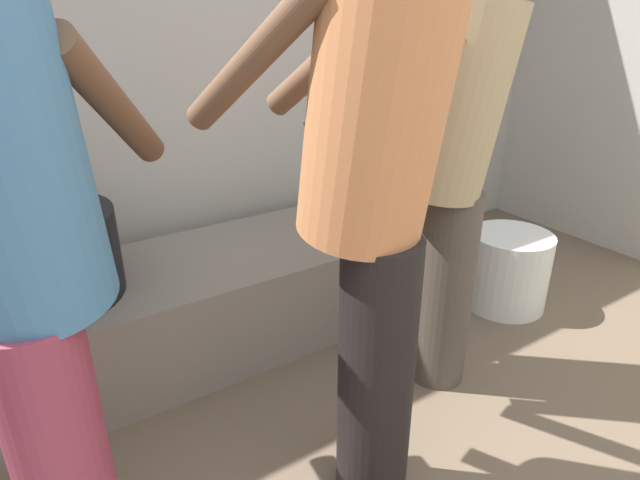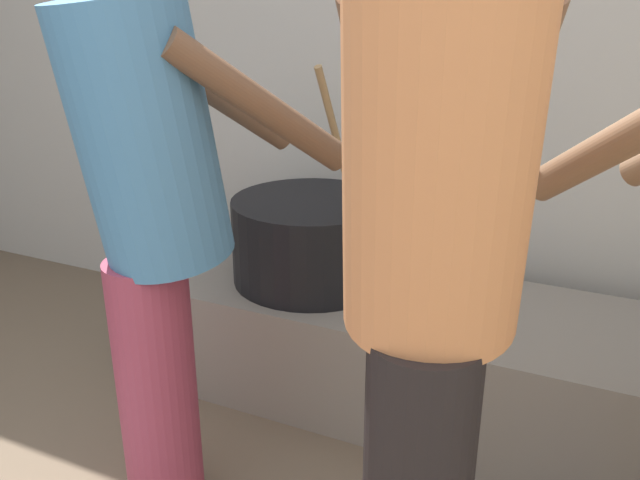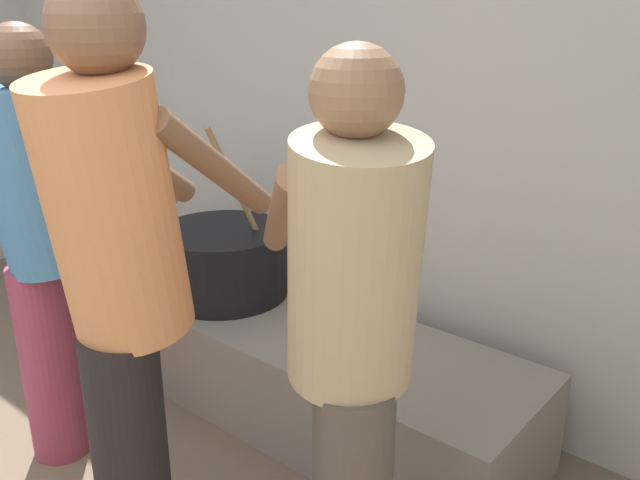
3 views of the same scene
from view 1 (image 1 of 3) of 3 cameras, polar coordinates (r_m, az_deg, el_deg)
The scene contains 7 objects.
block_enclosure_rear at distance 2.37m, azimuth -24.32°, elevation 18.94°, with size 5.41×0.20×2.34m, color #ADA8A0.
hearth_ledge at distance 2.17m, azimuth -15.27°, elevation -7.37°, with size 1.93×0.60×0.39m, color slate.
cooking_pot_main at distance 1.97m, azimuth -28.38°, elevation -1.72°, with size 0.54×0.54×0.74m.
cook_in_blue_shirt at distance 1.15m, azimuth -29.50°, elevation -0.94°, with size 0.62×0.71×1.52m.
cook_in_orange_shirt at distance 1.21m, azimuth 5.78°, elevation 7.04°, with size 0.47×0.73×1.64m.
cook_in_tan_shirt at distance 1.76m, azimuth 13.54°, elevation 9.01°, with size 0.69×0.66×1.51m.
bucket_white_plastic at distance 2.60m, azimuth 19.42°, elevation -3.03°, with size 0.37×0.37×0.35m, color silver.
Camera 1 is at (-0.43, 0.18, 1.29)m, focal length 29.93 mm.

